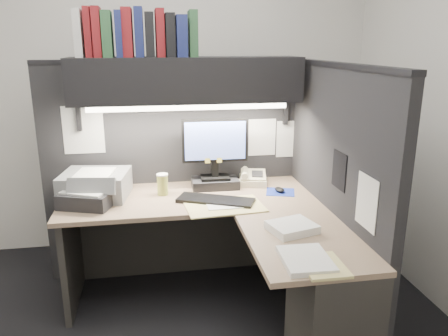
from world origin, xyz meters
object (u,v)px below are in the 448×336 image
(notebook_stack, at_px, (88,198))
(keyboard, at_px, (216,200))
(coffee_cup, at_px, (163,185))
(telephone, at_px, (253,179))
(desk, at_px, (253,270))
(printer, at_px, (96,185))
(overhead_shelf, at_px, (187,80))
(monitor, at_px, (215,161))

(notebook_stack, bearing_deg, keyboard, -5.90)
(coffee_cup, xyz_separation_m, notebook_stack, (-0.48, -0.13, -0.02))
(notebook_stack, bearing_deg, telephone, 12.45)
(coffee_cup, bearing_deg, notebook_stack, -165.26)
(coffee_cup, relative_size, notebook_stack, 0.43)
(keyboard, bearing_deg, desk, -44.66)
(coffee_cup, bearing_deg, printer, 175.76)
(printer, bearing_deg, notebook_stack, -92.54)
(desk, relative_size, keyboard, 3.38)
(overhead_shelf, height_order, keyboard, overhead_shelf)
(desk, bearing_deg, coffee_cup, 128.27)
(monitor, relative_size, telephone, 2.42)
(overhead_shelf, height_order, printer, overhead_shelf)
(keyboard, distance_m, printer, 0.83)
(monitor, distance_m, printer, 0.84)
(telephone, bearing_deg, monitor, -160.64)
(overhead_shelf, bearing_deg, notebook_stack, -159.51)
(overhead_shelf, xyz_separation_m, notebook_stack, (-0.67, -0.25, -0.72))
(desk, bearing_deg, notebook_stack, 152.81)
(monitor, relative_size, coffee_cup, 3.63)
(keyboard, bearing_deg, monitor, 106.69)
(desk, relative_size, monitor, 3.38)
(telephone, bearing_deg, desk, -89.95)
(printer, height_order, notebook_stack, printer)
(overhead_shelf, relative_size, notebook_stack, 4.81)
(coffee_cup, bearing_deg, telephone, 10.78)
(desk, xyz_separation_m, overhead_shelf, (-0.30, 0.75, 1.06))
(overhead_shelf, relative_size, monitor, 3.08)
(overhead_shelf, bearing_deg, keyboard, -66.86)
(overhead_shelf, height_order, monitor, overhead_shelf)
(telephone, bearing_deg, notebook_stack, -154.56)
(overhead_shelf, relative_size, printer, 3.61)
(desk, xyz_separation_m, notebook_stack, (-0.97, 0.50, 0.34))
(monitor, bearing_deg, desk, -79.72)
(overhead_shelf, distance_m, notebook_stack, 1.02)
(telephone, xyz_separation_m, notebook_stack, (-1.15, -0.25, 0.01))
(overhead_shelf, bearing_deg, printer, -171.82)
(desk, bearing_deg, telephone, 77.06)
(telephone, height_order, notebook_stack, notebook_stack)
(monitor, distance_m, coffee_cup, 0.41)
(coffee_cup, relative_size, printer, 0.32)
(desk, bearing_deg, printer, 145.00)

